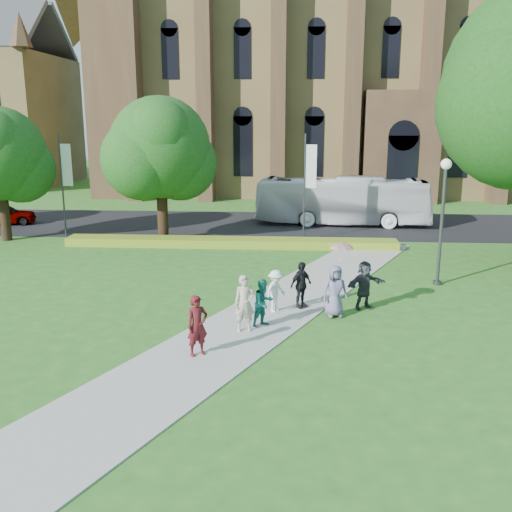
# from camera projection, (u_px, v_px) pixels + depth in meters

# --- Properties ---
(ground) EXTENTS (160.00, 160.00, 0.00)m
(ground) POSITION_uv_depth(u_px,v_px,m) (247.00, 337.00, 18.18)
(ground) COLOR #29621D
(ground) RESTS_ON ground
(road) EXTENTS (160.00, 10.00, 0.02)m
(road) POSITION_uv_depth(u_px,v_px,m) (272.00, 224.00, 37.57)
(road) COLOR black
(road) RESTS_ON ground
(footpath) EXTENTS (15.58, 28.54, 0.04)m
(footpath) POSITION_uv_depth(u_px,v_px,m) (249.00, 326.00, 19.14)
(footpath) COLOR #B2B2A8
(footpath) RESTS_ON ground
(flower_hedge) EXTENTS (18.00, 1.40, 0.45)m
(flower_hedge) POSITION_uv_depth(u_px,v_px,m) (230.00, 242.00, 31.06)
(flower_hedge) COLOR #A6AA22
(flower_hedge) RESTS_ON ground
(cathedral) EXTENTS (52.60, 18.25, 28.00)m
(cathedral) POSITION_uv_depth(u_px,v_px,m) (389.00, 50.00, 53.00)
(cathedral) COLOR brown
(cathedral) RESTS_ON ground
(streetlamp) EXTENTS (0.44, 0.44, 5.24)m
(streetlamp) POSITION_uv_depth(u_px,v_px,m) (443.00, 207.00, 23.21)
(streetlamp) COLOR #38383D
(streetlamp) RESTS_ON ground
(street_tree_1) EXTENTS (5.60, 5.60, 8.05)m
(street_tree_1) POSITION_uv_depth(u_px,v_px,m) (160.00, 148.00, 31.41)
(street_tree_1) COLOR #332114
(street_tree_1) RESTS_ON ground
(banner_pole_0) EXTENTS (0.70, 0.10, 6.00)m
(banner_pole_0) POSITION_uv_depth(u_px,v_px,m) (307.00, 181.00, 31.98)
(banner_pole_0) COLOR #38383D
(banner_pole_0) RESTS_ON ground
(banner_pole_1) EXTENTS (0.70, 0.10, 6.00)m
(banner_pole_1) POSITION_uv_depth(u_px,v_px,m) (64.00, 179.00, 32.91)
(banner_pole_1) COLOR #38383D
(banner_pole_1) RESTS_ON ground
(tour_coach) EXTENTS (11.41, 3.49, 3.13)m
(tour_coach) POSITION_uv_depth(u_px,v_px,m) (342.00, 201.00, 37.14)
(tour_coach) COLOR silver
(tour_coach) RESTS_ON road
(car_0) EXTENTS (4.41, 2.89, 1.40)m
(car_0) POSITION_uv_depth(u_px,v_px,m) (2.00, 214.00, 37.28)
(car_0) COLOR gray
(car_0) RESTS_ON road
(pedestrian_0) EXTENTS (0.79, 0.74, 1.81)m
(pedestrian_0) POSITION_uv_depth(u_px,v_px,m) (197.00, 326.00, 16.53)
(pedestrian_0) COLOR #501217
(pedestrian_0) RESTS_ON footpath
(pedestrian_1) EXTENTS (0.99, 0.98, 1.61)m
(pedestrian_1) POSITION_uv_depth(u_px,v_px,m) (263.00, 303.00, 18.90)
(pedestrian_1) COLOR #167268
(pedestrian_1) RESTS_ON footpath
(pedestrian_2) EXTENTS (1.03, 1.14, 1.54)m
(pedestrian_2) POSITION_uv_depth(u_px,v_px,m) (276.00, 291.00, 20.32)
(pedestrian_2) COLOR white
(pedestrian_2) RESTS_ON footpath
(pedestrian_3) EXTENTS (1.01, 1.00, 1.71)m
(pedestrian_3) POSITION_uv_depth(u_px,v_px,m) (301.00, 285.00, 20.76)
(pedestrian_3) COLOR black
(pedestrian_3) RESTS_ON footpath
(pedestrian_4) EXTENTS (1.00, 0.78, 1.81)m
(pedestrian_4) POSITION_uv_depth(u_px,v_px,m) (335.00, 291.00, 19.84)
(pedestrian_4) COLOR slate
(pedestrian_4) RESTS_ON footpath
(pedestrian_5) EXTENTS (1.67, 1.26, 1.76)m
(pedestrian_5) POSITION_uv_depth(u_px,v_px,m) (364.00, 285.00, 20.70)
(pedestrian_5) COLOR #2A2C33
(pedestrian_5) RESTS_ON footpath
(pedestrian_6) EXTENTS (0.77, 0.59, 1.87)m
(pedestrian_6) POSITION_uv_depth(u_px,v_px,m) (245.00, 303.00, 18.41)
(pedestrian_6) COLOR #AFA491
(pedestrian_6) RESTS_ON footpath
(parasol) EXTENTS (0.88, 0.88, 0.70)m
(parasol) POSITION_uv_depth(u_px,v_px,m) (341.00, 255.00, 19.63)
(parasol) COLOR #C8918D
(parasol) RESTS_ON pedestrian_4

